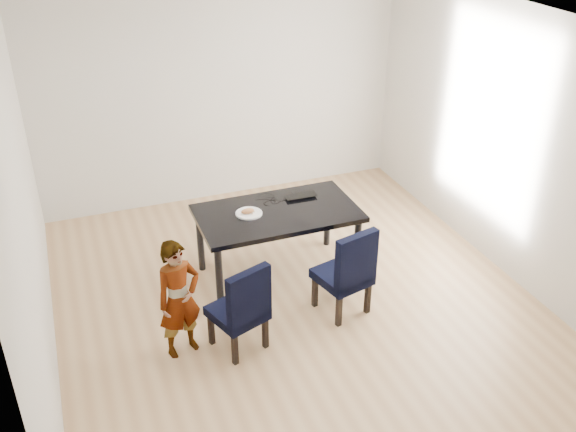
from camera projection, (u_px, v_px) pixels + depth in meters
name	position (u px, v px, depth m)	size (l,w,h in m)	color
floor	(295.00, 301.00, 6.33)	(4.50, 5.00, 0.01)	tan
ceiling	(297.00, 21.00, 5.02)	(4.50, 5.00, 0.01)	white
wall_back	(220.00, 93.00, 7.72)	(4.50, 0.01, 2.70)	silver
wall_front	(457.00, 355.00, 3.62)	(4.50, 0.01, 2.70)	white
wall_left	(26.00, 221.00, 4.98)	(0.01, 5.00, 2.70)	silver
wall_right	(507.00, 142.00, 6.37)	(0.01, 5.00, 2.70)	silver
dining_table	(278.00, 243.00, 6.56)	(1.60, 0.90, 0.75)	black
chair_left	(237.00, 305.00, 5.53)	(0.42, 0.44, 0.88)	black
chair_right	(342.00, 269.00, 5.99)	(0.44, 0.46, 0.92)	black
child	(179.00, 299.00, 5.42)	(0.40, 0.27, 1.10)	#CE5D11
plate	(249.00, 213.00, 6.32)	(0.27, 0.27, 0.01)	white
sandwich	(248.00, 211.00, 6.29)	(0.13, 0.06, 0.05)	#BC7743
laptop	(299.00, 194.00, 6.67)	(0.33, 0.21, 0.03)	black
cable_tangle	(271.00, 202.00, 6.53)	(0.16, 0.16, 0.01)	black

